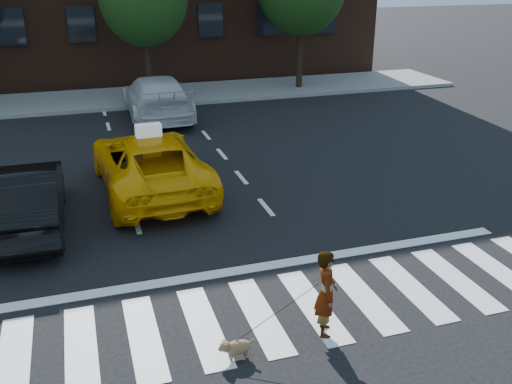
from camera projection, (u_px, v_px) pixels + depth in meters
ground at (260, 316)px, 9.92m from camera, size 120.00×120.00×0.00m
crosswalk at (260, 315)px, 9.91m from camera, size 13.00×2.40×0.01m
stop_line at (235, 271)px, 11.32m from camera, size 12.00×0.30×0.01m
sidewalk_far at (138, 97)px, 25.31m from camera, size 30.00×4.00×0.15m
taxi at (150, 162)px, 15.04m from camera, size 2.85×5.70×1.55m
black_sedan at (25, 198)px, 12.91m from camera, size 1.61×4.53×1.49m
white_suv at (157, 97)px, 22.00m from camera, size 2.30×5.62×1.63m
woman at (326, 293)px, 9.19m from camera, size 0.52×0.64×1.51m
dog at (235, 347)px, 8.80m from camera, size 0.59×0.23×0.33m
taxi_sign at (148, 130)px, 14.51m from camera, size 0.66×0.31×0.32m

